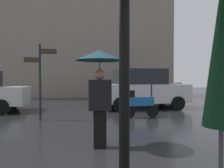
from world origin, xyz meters
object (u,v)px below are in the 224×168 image
Objects in this scene: street_signpost at (40,74)px; parked_car_right at (142,86)px; folded_patio_umbrella_far at (222,63)px; parked_car_left at (142,89)px; parked_scooter at (140,103)px; pedestrian_with_umbrella at (100,71)px.

parked_car_right is at bearing 44.36° from street_signpost.
parked_car_left is at bearing 75.64° from folded_patio_umbrella_far.
parked_scooter is at bearing 58.54° from parked_car_right.
parked_car_left reaches higher than parked_scooter.
parked_car_right reaches higher than parked_car_left.
parked_car_left is (0.89, 2.37, 0.41)m from parked_scooter.
folded_patio_umbrella_far is 8.53m from parked_car_left.
parked_scooter is at bearing 63.46° from parked_car_left.
pedestrian_with_umbrella is at bearing -142.39° from parked_scooter.
parked_scooter is 0.33× the size of parked_car_left.
parked_scooter is 5.86m from parked_car_right.
parked_car_left is 4.97m from street_signpost.
parked_car_right is (3.16, 11.39, -0.53)m from folded_patio_umbrella_far.
parked_scooter is 2.56m from parked_car_left.
street_signpost reaches higher than parked_car_left.
pedestrian_with_umbrella is 6.14m from parked_car_left.
folded_patio_umbrella_far is at bearing -69.15° from street_signpost.
parked_scooter is 0.31× the size of parked_car_right.
street_signpost reaches higher than folded_patio_umbrella_far.
street_signpost is at bearing 20.40° from parked_car_left.
pedestrian_with_umbrella reaches higher than parked_car_right.
street_signpost is (-4.41, -2.20, 0.64)m from parked_car_left.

